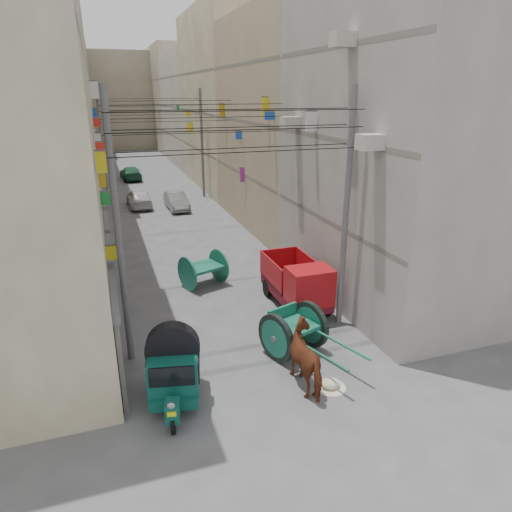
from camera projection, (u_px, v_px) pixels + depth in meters
name	position (u px, v px, depth m)	size (l,w,h in m)	color
ground	(323.00, 473.00, 9.89)	(140.00, 140.00, 0.00)	#48484B
building_row_left	(39.00, 109.00, 35.68)	(8.00, 62.00, 14.00)	beige
building_row_right	(235.00, 107.00, 40.50)	(8.00, 62.00, 14.00)	#9E9993
end_cap_building	(121.00, 101.00, 66.47)	(22.00, 10.00, 13.00)	tan
shutters_left	(111.00, 266.00, 17.44)	(0.18, 14.40, 2.88)	#4B4A4F
signboards	(167.00, 167.00, 28.01)	(8.22, 40.52, 5.67)	yellow
ac_units	(329.00, 103.00, 15.29)	(0.70, 6.55, 3.35)	#B2ACA0
utility_poles	(179.00, 169.00, 23.67)	(7.40, 22.20, 8.00)	#58575A
overhead_cables	(186.00, 116.00, 20.42)	(7.40, 22.52, 1.12)	black
auto_rickshaw	(174.00, 367.00, 11.89)	(1.74, 2.54, 1.73)	black
tonga_cart	(294.00, 330.00, 14.17)	(2.32, 3.62, 1.53)	black
mini_truck	(300.00, 287.00, 16.91)	(1.62, 3.54, 1.99)	black
second_cart	(203.00, 269.00, 19.16)	(2.03, 1.92, 1.45)	#155C46
feed_sack	(330.00, 383.00, 12.69)	(0.54, 0.43, 0.27)	beige
horse	(310.00, 358.00, 12.59)	(0.93, 2.03, 1.72)	maroon
distant_car_white	(139.00, 198.00, 32.39)	(1.54, 3.83, 1.30)	silver
distant_car_grey	(177.00, 201.00, 31.79)	(1.26, 3.60, 1.19)	#5B605E
distant_car_green	(131.00, 173.00, 42.48)	(1.69, 4.16, 1.21)	#1A4E35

